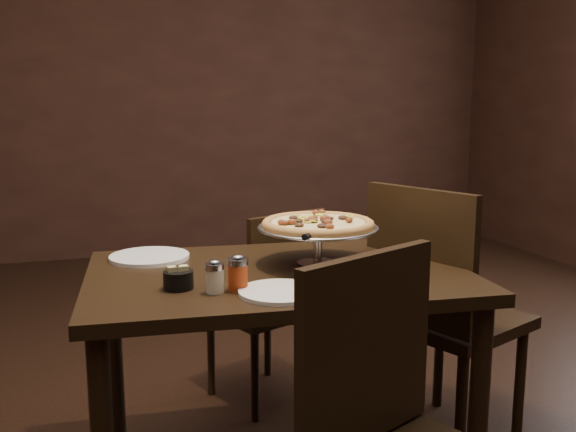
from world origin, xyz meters
name	(u,v)px	position (x,y,z in m)	size (l,w,h in m)	color
room	(311,62)	(0.06, 0.03, 1.40)	(6.04, 7.04, 2.84)	black
dining_table	(278,300)	(-0.08, -0.05, 0.65)	(1.27, 0.91, 0.75)	black
pizza_stand	(318,225)	(0.07, -0.02, 0.88)	(0.40, 0.40, 0.16)	#B0B0B7
parmesan_shaker	(215,277)	(-0.32, -0.23, 0.79)	(0.05, 0.05, 0.10)	beige
pepper_flake_shaker	(238,273)	(-0.25, -0.22, 0.80)	(0.06, 0.06, 0.10)	maroon
packet_caddy	(178,279)	(-0.41, -0.16, 0.78)	(0.09, 0.09, 0.07)	black
napkin_stack	(397,277)	(0.24, -0.26, 0.75)	(0.13, 0.13, 0.01)	white
plate_left	(149,257)	(-0.45, 0.23, 0.75)	(0.27, 0.27, 0.01)	white
plate_near	(280,292)	(-0.15, -0.30, 0.75)	(0.23, 0.23, 0.01)	white
serving_spatula	(312,235)	(0.00, -0.15, 0.88)	(0.17, 0.17, 0.02)	#B0B0B7
chair_far	(271,299)	(0.08, 0.54, 0.46)	(0.51, 0.51, 0.84)	black
chair_side	(439,307)	(0.56, 0.01, 0.54)	(0.60, 0.60, 0.99)	black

